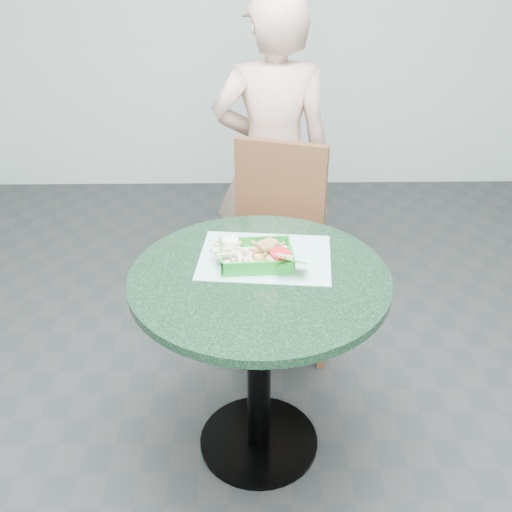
{
  "coord_description": "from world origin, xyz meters",
  "views": [
    {
      "loc": [
        -0.04,
        -1.63,
        1.8
      ],
      "look_at": [
        -0.01,
        0.1,
        0.78
      ],
      "focal_mm": 42.0,
      "sensor_mm": 36.0,
      "label": 1
    }
  ],
  "objects_px": {
    "cafe_table": "(259,322)",
    "dining_chair": "(281,235)",
    "food_basket": "(256,264)",
    "crab_sandwich": "(268,253)",
    "sauce_ramekin": "(231,247)",
    "diner_person": "(273,158)"
  },
  "relations": [
    {
      "from": "dining_chair",
      "to": "food_basket",
      "type": "xyz_separation_m",
      "value": [
        -0.12,
        -0.63,
        0.23
      ]
    },
    {
      "from": "food_basket",
      "to": "sauce_ramekin",
      "type": "bearing_deg",
      "value": 147.79
    },
    {
      "from": "food_basket",
      "to": "crab_sandwich",
      "type": "bearing_deg",
      "value": 18.09
    },
    {
      "from": "cafe_table",
      "to": "sauce_ramekin",
      "type": "bearing_deg",
      "value": 126.16
    },
    {
      "from": "cafe_table",
      "to": "dining_chair",
      "type": "xyz_separation_m",
      "value": [
        0.11,
        0.7,
        -0.05
      ]
    },
    {
      "from": "diner_person",
      "to": "crab_sandwich",
      "type": "xyz_separation_m",
      "value": [
        -0.05,
        -0.92,
        0.02
      ]
    },
    {
      "from": "dining_chair",
      "to": "cafe_table",
      "type": "bearing_deg",
      "value": -81.09
    },
    {
      "from": "dining_chair",
      "to": "food_basket",
      "type": "height_order",
      "value": "dining_chair"
    },
    {
      "from": "food_basket",
      "to": "crab_sandwich",
      "type": "relative_size",
      "value": 2.22
    },
    {
      "from": "diner_person",
      "to": "sauce_ramekin",
      "type": "distance_m",
      "value": 0.9
    },
    {
      "from": "diner_person",
      "to": "food_basket",
      "type": "xyz_separation_m",
      "value": [
        -0.09,
        -0.93,
        -0.01
      ]
    },
    {
      "from": "food_basket",
      "to": "dining_chair",
      "type": "bearing_deg",
      "value": 79.31
    },
    {
      "from": "cafe_table",
      "to": "dining_chair",
      "type": "relative_size",
      "value": 0.91
    },
    {
      "from": "food_basket",
      "to": "crab_sandwich",
      "type": "height_order",
      "value": "crab_sandwich"
    },
    {
      "from": "cafe_table",
      "to": "food_basket",
      "type": "distance_m",
      "value": 0.2
    },
    {
      "from": "food_basket",
      "to": "diner_person",
      "type": "bearing_deg",
      "value": 84.39
    },
    {
      "from": "diner_person",
      "to": "sauce_ramekin",
      "type": "bearing_deg",
      "value": 77.52
    },
    {
      "from": "sauce_ramekin",
      "to": "diner_person",
      "type": "bearing_deg",
      "value": 78.76
    },
    {
      "from": "diner_person",
      "to": "sauce_ramekin",
      "type": "relative_size",
      "value": 26.87
    },
    {
      "from": "dining_chair",
      "to": "diner_person",
      "type": "height_order",
      "value": "diner_person"
    },
    {
      "from": "food_basket",
      "to": "sauce_ramekin",
      "type": "relative_size",
      "value": 4.12
    },
    {
      "from": "dining_chair",
      "to": "diner_person",
      "type": "xyz_separation_m",
      "value": [
        -0.03,
        0.31,
        0.24
      ]
    }
  ]
}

